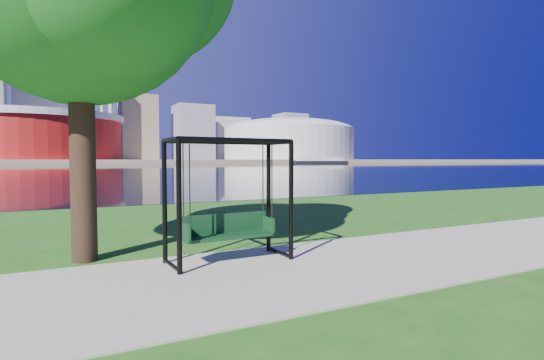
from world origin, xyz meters
TOP-DOWN VIEW (x-y plane):
  - ground at (0.00, 0.00)m, footprint 900.00×900.00m
  - path at (0.00, -0.50)m, footprint 120.00×4.00m
  - river at (0.00, 102.00)m, footprint 900.00×180.00m
  - far_bank at (0.00, 306.00)m, footprint 900.00×228.00m
  - stadium at (-10.00, 235.00)m, footprint 83.00×83.00m
  - arena at (135.00, 235.00)m, footprint 84.00×84.00m
  - skyline at (-4.27, 319.39)m, footprint 392.00×66.00m
  - swing at (-0.60, 0.63)m, footprint 2.39×1.09m
  - barge at (123.88, 182.46)m, footprint 31.57×11.96m

SIDE VIEW (x-z plane):
  - ground at x=0.00m, z-range 0.00..0.00m
  - river at x=0.00m, z-range 0.00..0.02m
  - path at x=0.00m, z-range 0.00..0.03m
  - far_bank at x=0.00m, z-range 0.00..2.00m
  - swing at x=-0.60m, z-range -0.04..2.38m
  - barge at x=123.88m, z-range -0.14..2.94m
  - stadium at x=-10.00m, z-range -1.77..30.23m
  - arena at x=135.00m, z-range 2.59..29.15m
  - skyline at x=-4.27m, z-range -12.36..84.14m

